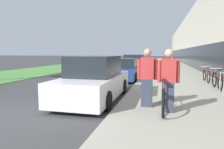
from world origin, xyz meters
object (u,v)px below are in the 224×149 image
Objects in this scene: person_bystander at (147,78)px; parked_sedan_curbside at (95,80)px; cruiser_bike_nearest at (217,80)px; vintage_roadster_curbside at (125,70)px; tandem_bicycle at (163,95)px; parked_sedan_far at (134,64)px; cruiser_bike_middle at (206,75)px; bike_rack_hoop at (222,80)px; person_rider at (168,81)px.

person_bystander is 0.39× the size of parked_sedan_curbside.
cruiser_bike_nearest is 0.36× the size of vintage_roadster_curbside.
person_bystander is 1.03× the size of cruiser_bike_nearest.
tandem_bicycle is 4.56m from cruiser_bike_nearest.
cruiser_bike_middle is at bearing -53.22° from parked_sedan_far.
cruiser_bike_middle is (0.01, 2.25, -0.03)m from cruiser_bike_nearest.
parked_sedan_far reaches higher than tandem_bicycle.
vintage_roadster_curbside is at bearing 169.52° from cruiser_bike_middle.
person_bystander is at bearing -25.41° from parked_sedan_curbside.
person_rider is at bearing -124.54° from bike_rack_hoop.
parked_sedan_far reaches higher than bike_rack_hoop.
person_rider is 2.03× the size of bike_rack_hoop.
person_bystander reaches higher than parked_sedan_far.
parked_sedan_far is at bearing 91.86° from vintage_roadster_curbside.
cruiser_bike_nearest is 5.68m from vintage_roadster_curbside.
parked_sedan_curbside is at bearing 156.57° from tandem_bicycle.
vintage_roadster_curbside is at bearing 138.66° from bike_rack_hoop.
tandem_bicycle is 2.95× the size of bike_rack_hoop.
tandem_bicycle is 1.47× the size of cruiser_bike_middle.
vintage_roadster_curbside is (-4.74, 3.13, 0.13)m from cruiser_bike_nearest.
person_rider reaches higher than tandem_bicycle.
cruiser_bike_nearest is at bearing -33.45° from vintage_roadster_curbside.
bike_rack_hoop is at bearing -93.51° from cruiser_bike_nearest.
parked_sedan_far reaches higher than cruiser_bike_nearest.
parked_sedan_far is (-2.07, 12.61, -0.28)m from person_bystander.
vintage_roadster_curbside reaches higher than cruiser_bike_nearest.
parked_sedan_curbside is (-2.44, 1.06, 0.21)m from tandem_bicycle.
person_bystander is 6.68m from cruiser_bike_middle.
bike_rack_hoop is (2.33, 2.90, 0.12)m from tandem_bicycle.
cruiser_bike_middle is 0.36× the size of vintage_roadster_curbside.
parked_sedan_far is (-2.66, 13.04, -0.27)m from person_rider.
cruiser_bike_nearest is 5.60m from parked_sedan_curbside.
person_rider is at bearing -118.40° from cruiser_bike_nearest.
tandem_bicycle is at bearing -121.62° from cruiser_bike_nearest.
bike_rack_hoop is 0.50× the size of cruiser_bike_nearest.
vintage_roadster_curbside reaches higher than tandem_bicycle.
tandem_bicycle is 12.99m from parked_sedan_far.
cruiser_bike_middle is (2.40, 6.14, -0.04)m from tandem_bicycle.
person_rider is 0.37× the size of vintage_roadster_curbside.
vintage_roadster_curbside reaches higher than cruiser_bike_middle.
person_bystander is 2.19m from parked_sedan_curbside.
parked_sedan_far is (-4.93, 8.85, 0.21)m from cruiser_bike_nearest.
tandem_bicycle is at bearing -71.47° from vintage_roadster_curbside.
parked_sedan_far reaches higher than vintage_roadster_curbside.
bike_rack_hoop is at bearing -63.68° from parked_sedan_far.
tandem_bicycle reaches higher than cruiser_bike_nearest.
parked_sedan_curbside is (-1.97, 0.93, -0.26)m from person_bystander.
person_rider reaches higher than parked_sedan_curbside.
tandem_bicycle is 1.47× the size of cruiser_bike_nearest.
tandem_bicycle is 7.40m from vintage_roadster_curbside.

